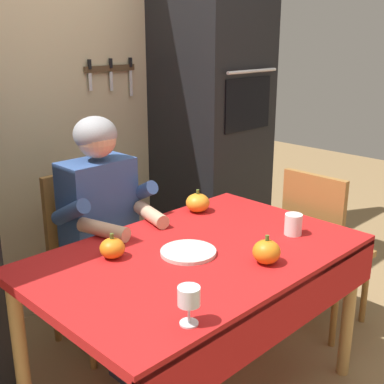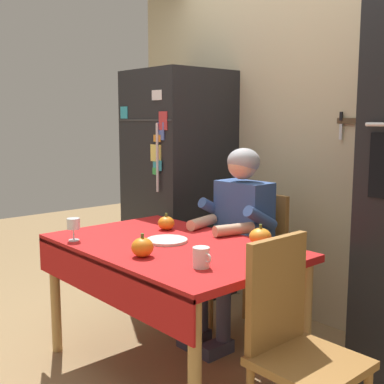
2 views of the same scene
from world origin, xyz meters
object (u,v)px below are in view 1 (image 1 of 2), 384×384
Objects in this scene: chair_right_side at (320,245)px; serving_tray at (188,252)px; coffee_mug at (294,224)px; wine_glass at (189,298)px; wall_oven at (212,122)px; seated_person at (107,220)px; pumpkin_medium at (266,252)px; pumpkin_large at (198,203)px; chair_behind_person at (88,251)px; pumpkin_small at (112,248)px; dining_table at (201,271)px.

serving_tray is at bearing 175.77° from chair_right_side.
wine_glass is (-0.86, -0.19, 0.04)m from coffee_mug.
coffee_mug is (-0.60, -1.08, -0.26)m from wall_oven.
seated_person is 10.40× the size of pumpkin_medium.
pumpkin_large is (-0.09, 0.52, -0.00)m from coffee_mug.
pumpkin_large is (-0.69, -0.55, -0.26)m from wall_oven.
wall_oven is at bearing 16.24° from seated_person.
chair_behind_person is 0.67m from pumpkin_small.
wine_glass is (-0.37, -1.14, 0.32)m from chair_behind_person.
coffee_mug is at bearing -56.96° from seated_person.
chair_behind_person is 0.65m from pumpkin_large.
pumpkin_large reaches higher than pumpkin_small.
pumpkin_large is (0.77, 0.72, -0.04)m from wine_glass.
seated_person is (0.00, -0.19, 0.23)m from chair_behind_person.
dining_table is 11.70× the size of pumpkin_medium.
chair_right_side is 0.54m from coffee_mug.
chair_right_side is 8.67× the size of coffee_mug.
coffee_mug is at bearing -165.68° from chair_right_side.
pumpkin_large is (0.40, -0.42, 0.28)m from chair_behind_person.
pumpkin_small is (-1.34, -0.70, -0.27)m from wall_oven.
chair_right_side is (0.95, -0.64, -0.23)m from seated_person.
coffee_mug is 0.90× the size of pumpkin_medium.
chair_right_side is 7.77× the size of pumpkin_medium.
seated_person is 0.87m from pumpkin_medium.
chair_behind_person is 1.10m from coffee_mug.
pumpkin_large is at bearing 40.14° from serving_tray.
serving_tray is (0.25, -0.19, -0.03)m from pumpkin_small.
pumpkin_medium reaches higher than coffee_mug.
chair_behind_person is 0.80m from serving_tray.
seated_person reaches higher than pumpkin_small.
pumpkin_small is (-0.40, 0.47, -0.01)m from pumpkin_medium.
chair_behind_person is 1.09m from pumpkin_medium.
wine_glass is 0.54m from pumpkin_medium.
pumpkin_small is (-0.65, -0.14, -0.01)m from pumpkin_large.
coffee_mug is 0.35m from pumpkin_medium.
wine_glass reaches higher than coffee_mug.
pumpkin_medium is at bearing -79.33° from seated_person.
wine_glass is 1.22× the size of pumpkin_small.
serving_tray is (0.37, 0.38, -0.08)m from wine_glass.
chair_right_side is at bearing -36.73° from pumpkin_large.
pumpkin_large reaches higher than serving_tray.
wine_glass reaches higher than serving_tray.
wine_glass is 0.55× the size of serving_tray.
chair_right_side reaches higher than serving_tray.
seated_person is 10.16× the size of pumpkin_large.
wine_glass is at bearing -137.07° from pumpkin_large.
chair_right_side is at bearing 13.27° from wine_glass.
wall_oven is 1.69× the size of seated_person.
serving_tray is at bearing -140.86° from wall_oven.
chair_right_side is (0.90, -0.04, -0.14)m from dining_table.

